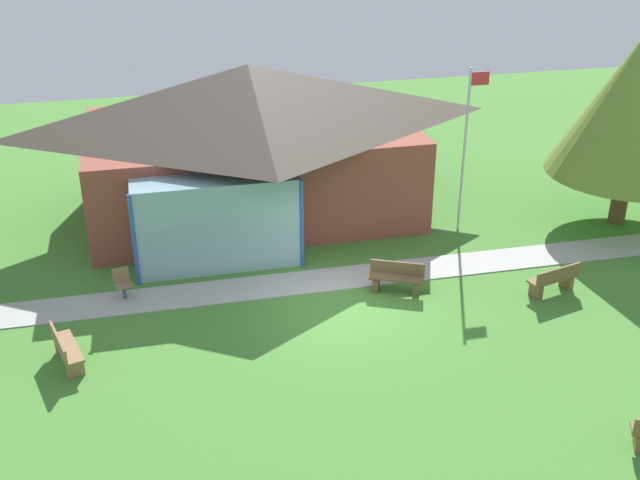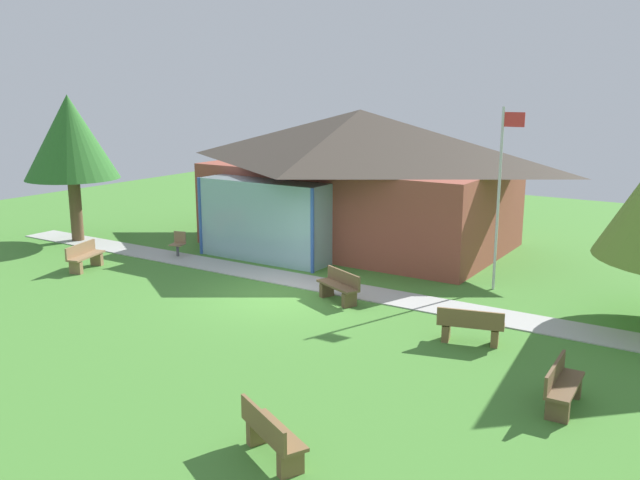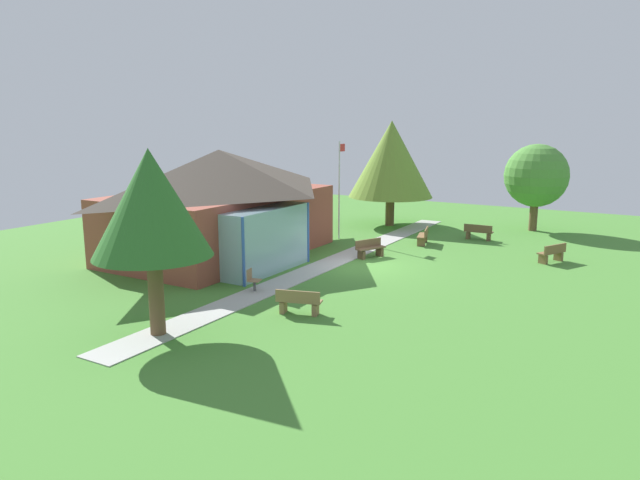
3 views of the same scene
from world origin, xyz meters
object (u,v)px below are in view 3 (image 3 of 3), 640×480
object	(u,v)px
pavilion	(222,201)
bench_mid_right	(423,236)
patio_chair_west	(253,281)
tree_west_hedge	(151,204)
tree_east_hedge	(391,159)
bench_rear_near_path	(370,249)
bench_mid_left	(299,303)
tree_far_east	(536,176)
bench_lawn_far_right	(478,233)
bench_front_right	(552,254)
flagpole	(339,185)

from	to	relation	value
pavilion	bench_mid_right	size ratio (longest dim) A/B	7.31
pavilion	patio_chair_west	xyz separation A→B (m)	(-4.24, -4.93, -2.16)
tree_west_hedge	tree_east_hedge	world-z (taller)	tree_east_hedge
bench_rear_near_path	bench_mid_left	bearing A→B (deg)	35.01
bench_mid_right	tree_far_east	distance (m)	8.51
tree_far_east	bench_lawn_far_right	bearing A→B (deg)	155.58
bench_lawn_far_right	tree_west_hedge	distance (m)	19.78
bench_front_right	tree_west_hedge	distance (m)	18.11
bench_front_right	tree_east_hedge	xyz separation A→B (m)	(5.18, 10.22, 3.62)
flagpole	bench_front_right	size ratio (longest dim) A/B	3.40
tree_west_hedge	bench_rear_near_path	bearing A→B (deg)	-4.85
bench_rear_near_path	tree_west_hedge	world-z (taller)	tree_west_hedge
tree_far_east	tree_east_hedge	world-z (taller)	tree_east_hedge
bench_lawn_far_right	tree_west_hedge	world-z (taller)	tree_west_hedge
tree_far_east	tree_west_hedge	xyz separation A→B (m)	(-23.35, 6.25, 0.72)
bench_lawn_far_right	bench_front_right	xyz separation A→B (m)	(-3.41, -4.28, 0.00)
bench_mid_left	tree_far_east	world-z (taller)	tree_far_east
bench_rear_near_path	bench_lawn_far_right	bearing A→B (deg)	179.00
tree_east_hedge	tree_far_east	bearing A→B (deg)	-71.92
bench_lawn_far_right	bench_mid_left	world-z (taller)	same
bench_rear_near_path	bench_front_right	world-z (taller)	same
bench_lawn_far_right	bench_mid_left	distance (m)	15.39
bench_mid_right	tree_east_hedge	size ratio (longest dim) A/B	0.25
patio_chair_west	tree_west_hedge	size ratio (longest dim) A/B	0.16
patio_chair_west	flagpole	bearing A→B (deg)	176.11
bench_rear_near_path	tree_west_hedge	xyz separation A→B (m)	(-12.31, 1.05, 3.51)
flagpole	bench_rear_near_path	world-z (taller)	flagpole
bench_mid_left	bench_mid_right	size ratio (longest dim) A/B	1.00
pavilion	bench_lawn_far_right	xyz separation A→B (m)	(9.74, -9.47, -2.17)
flagpole	tree_far_east	size ratio (longest dim) A/B	1.04
pavilion	tree_east_hedge	size ratio (longest dim) A/B	1.81
bench_mid_left	bench_mid_right	world-z (taller)	same
bench_rear_near_path	tree_far_east	world-z (taller)	tree_far_east
flagpole	bench_rear_near_path	distance (m)	5.31
flagpole	bench_mid_right	xyz separation A→B (m)	(0.91, -4.48, -2.50)
flagpole	patio_chair_west	bearing A→B (deg)	-168.78
pavilion	bench_mid_left	bearing A→B (deg)	-125.50
bench_mid_right	patio_chair_west	bearing A→B (deg)	153.51
bench_mid_left	bench_front_right	xyz separation A→B (m)	(11.89, -5.94, 0.00)
bench_rear_near_path	patio_chair_west	world-z (taller)	patio_chair_west
bench_rear_near_path	bench_lawn_far_right	world-z (taller)	same
bench_lawn_far_right	bench_front_right	bearing A→B (deg)	-40.50
bench_rear_near_path	bench_front_right	size ratio (longest dim) A/B	1.01
flagpole	bench_mid_right	world-z (taller)	flagpole
flagpole	bench_mid_left	xyz separation A→B (m)	(-11.85, -4.96, -2.50)
bench_lawn_far_right	patio_chair_west	xyz separation A→B (m)	(-13.98, 4.54, 0.01)
pavilion	bench_rear_near_path	size ratio (longest dim) A/B	7.38
bench_mid_right	bench_lawn_far_right	bearing A→B (deg)	-54.99
flagpole	tree_west_hedge	distance (m)	15.75
patio_chair_west	bench_front_right	bearing A→B (deg)	125.05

